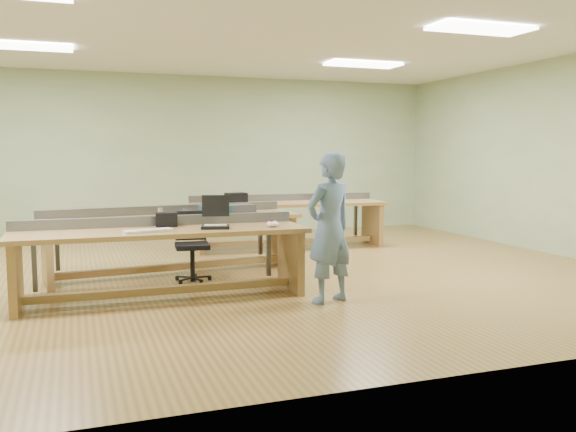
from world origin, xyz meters
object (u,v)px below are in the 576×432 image
at_px(workbench_front, 162,247).
at_px(mug, 187,212).
at_px(parts_bin_grey, 237,209).
at_px(workbench_back, 288,213).
at_px(parts_bin_teal, 215,211).
at_px(camera_bag, 167,220).
at_px(task_chair, 192,256).
at_px(drinks_can, 160,212).
at_px(workbench_mid, 173,231).
at_px(person, 329,228).
at_px(laptop_base, 215,227).

bearing_deg(workbench_front, mug, 69.35).
bearing_deg(parts_bin_grey, workbench_back, 50.41).
bearing_deg(workbench_front, workbench_back, 50.43).
bearing_deg(parts_bin_teal, camera_bag, -127.13).
xyz_separation_m(camera_bag, task_chair, (0.39, 0.62, -0.52)).
xyz_separation_m(task_chair, drinks_can, (-0.31, 0.44, 0.50)).
height_order(workbench_mid, parts_bin_grey, parts_bin_grey).
distance_m(camera_bag, parts_bin_teal, 1.26).
xyz_separation_m(task_chair, mug, (0.03, 0.49, 0.49)).
bearing_deg(drinks_can, person, -53.44).
xyz_separation_m(parts_bin_teal, parts_bin_grey, (0.35, 0.20, -0.01)).
distance_m(camera_bag, mug, 1.18).
xyz_separation_m(parts_bin_teal, drinks_can, (-0.69, 0.05, -0.01)).
distance_m(laptop_base, parts_bin_grey, 1.65).
bearing_deg(task_chair, mug, 91.94).
relative_size(workbench_front, person, 1.97).
bearing_deg(task_chair, parts_bin_grey, 44.80).
bearing_deg(parts_bin_grey, task_chair, -141.05).
relative_size(workbench_front, parts_bin_teal, 8.30).
bearing_deg(workbench_mid, workbench_front, -110.48).
bearing_deg(workbench_mid, camera_bag, -108.83).
height_order(laptop_base, camera_bag, camera_bag).
height_order(workbench_back, parts_bin_teal, parts_bin_teal).
distance_m(workbench_back, parts_bin_teal, 2.38).
bearing_deg(workbench_back, parts_bin_teal, -129.90).
relative_size(task_chair, drinks_can, 7.21).
height_order(workbench_front, parts_bin_grey, parts_bin_grey).
height_order(person, parts_bin_teal, person).
relative_size(parts_bin_teal, mug, 3.22).
bearing_deg(parts_bin_teal, parts_bin_grey, 29.38).
bearing_deg(workbench_front, camera_bag, 67.97).
relative_size(workbench_mid, workbench_back, 1.03).
xyz_separation_m(workbench_mid, mug, (0.18, -0.01, 0.23)).
bearing_deg(drinks_can, workbench_back, 36.06).
bearing_deg(person, parts_bin_teal, -86.68).
relative_size(person, laptop_base, 5.28).
bearing_deg(drinks_can, mug, 7.60).
relative_size(laptop_base, camera_bag, 1.28).
relative_size(workbench_mid, task_chair, 3.94).
distance_m(workbench_front, parts_bin_teal, 1.49).
bearing_deg(drinks_can, parts_bin_teal, -4.05).
distance_m(workbench_mid, laptop_base, 1.46).
height_order(parts_bin_teal, drinks_can, parts_bin_teal).
height_order(camera_bag, task_chair, camera_bag).
distance_m(workbench_front, laptop_base, 0.60).
bearing_deg(laptop_base, parts_bin_teal, 92.32).
bearing_deg(task_chair, person, -47.29).
bearing_deg(parts_bin_grey, camera_bag, -132.74).
bearing_deg(person, laptop_base, -48.22).
distance_m(camera_bag, task_chair, 0.89).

